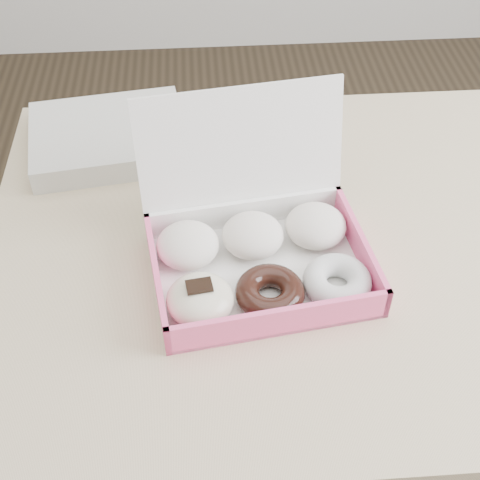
{
  "coord_description": "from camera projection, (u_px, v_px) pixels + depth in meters",
  "views": [
    {
      "loc": [
        -0.25,
        -0.74,
        1.48
      ],
      "look_at": [
        -0.21,
        -0.06,
        0.81
      ],
      "focal_mm": 50.0,
      "sensor_mm": 36.0,
      "label": 1
    }
  ],
  "objects": [
    {
      "name": "table",
      "position": [
        361.0,
        268.0,
        1.11
      ],
      "size": [
        1.2,
        0.8,
        0.75
      ],
      "color": "tan",
      "rests_on": "ground"
    },
    {
      "name": "newspapers",
      "position": [
        109.0,
        137.0,
        1.2
      ],
      "size": [
        0.3,
        0.26,
        0.04
      ],
      "primitive_type": "cube",
      "rotation": [
        0.0,
        0.0,
        0.14
      ],
      "color": "silver",
      "rests_on": "table"
    },
    {
      "name": "donut_box",
      "position": [
        256.0,
        250.0,
        0.98
      ],
      "size": [
        0.35,
        0.32,
        0.23
      ],
      "rotation": [
        0.0,
        0.0,
        0.14
      ],
      "color": "white",
      "rests_on": "table"
    },
    {
      "name": "ground",
      "position": [
        325.0,
        462.0,
        1.58
      ],
      "size": [
        4.0,
        4.0,
        0.0
      ],
      "primitive_type": "plane",
      "color": "black",
      "rests_on": "ground"
    }
  ]
}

